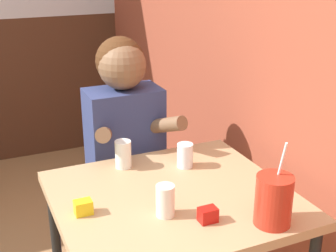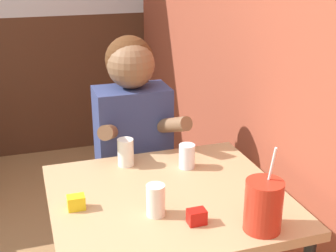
{
  "view_description": "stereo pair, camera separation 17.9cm",
  "coord_description": "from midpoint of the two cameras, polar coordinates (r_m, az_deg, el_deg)",
  "views": [
    {
      "loc": [
        0.07,
        -1.03,
        1.58
      ],
      "look_at": [
        0.75,
        0.5,
        0.94
      ],
      "focal_mm": 50.0,
      "sensor_mm": 36.0,
      "label": 1
    },
    {
      "loc": [
        0.23,
        -1.1,
        1.58
      ],
      "look_at": [
        0.75,
        0.5,
        0.94
      ],
      "focal_mm": 50.0,
      "sensor_mm": 36.0,
      "label": 2
    }
  ],
  "objects": [
    {
      "name": "cocktail_pitcher",
      "position": [
        1.54,
        9.5,
        -9.01
      ],
      "size": [
        0.12,
        0.12,
        0.29
      ],
      "color": "#B22819",
      "rests_on": "main_table"
    },
    {
      "name": "condiment_mustard",
      "position": [
        1.65,
        -13.43,
        -9.7
      ],
      "size": [
        0.06,
        0.04,
        0.05
      ],
      "color": "yellow",
      "rests_on": "main_table"
    },
    {
      "name": "person_seated",
      "position": [
        2.23,
        -7.53,
        -3.84
      ],
      "size": [
        0.42,
        0.41,
        1.22
      ],
      "color": "navy",
      "rests_on": "ground_plane"
    },
    {
      "name": "main_table",
      "position": [
        1.77,
        -2.37,
        -10.57
      ],
      "size": [
        0.85,
        0.78,
        0.74
      ],
      "color": "tan",
      "rests_on": "ground_plane"
    },
    {
      "name": "glass_center",
      "position": [
        1.93,
        -8.15,
        -3.48
      ],
      "size": [
        0.07,
        0.07,
        0.11
      ],
      "color": "silver",
      "rests_on": "main_table"
    },
    {
      "name": "glass_near_pitcher",
      "position": [
        1.92,
        -0.58,
        -3.66
      ],
      "size": [
        0.07,
        0.07,
        0.1
      ],
      "color": "silver",
      "rests_on": "main_table"
    },
    {
      "name": "glass_far_side",
      "position": [
        1.58,
        -3.62,
        -9.15
      ],
      "size": [
        0.06,
        0.06,
        0.11
      ],
      "color": "silver",
      "rests_on": "main_table"
    },
    {
      "name": "condiment_ketchup",
      "position": [
        1.56,
        1.57,
        -10.86
      ],
      "size": [
        0.06,
        0.04,
        0.05
      ],
      "color": "#B7140F",
      "rests_on": "main_table"
    }
  ]
}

